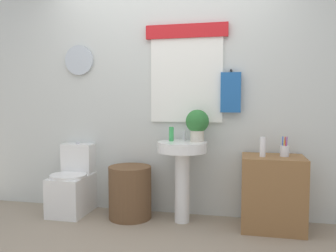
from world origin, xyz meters
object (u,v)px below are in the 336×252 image
(wooden_cabinet, at_px, (273,193))
(laundry_hamper, at_px, (130,192))
(lotion_bottle, at_px, (263,147))
(toothbrush_cup, at_px, (285,151))
(pedestal_sink, at_px, (182,163))
(soap_bottle, at_px, (171,134))
(toilet, at_px, (73,186))
(potted_plant, at_px, (197,123))

(wooden_cabinet, bearing_deg, laundry_hamper, 180.00)
(lotion_bottle, bearing_deg, toothbrush_cup, 16.74)
(wooden_cabinet, xyz_separation_m, lotion_bottle, (-0.10, -0.04, 0.44))
(pedestal_sink, distance_m, soap_bottle, 0.31)
(soap_bottle, distance_m, lotion_bottle, 0.89)
(laundry_hamper, distance_m, lotion_bottle, 1.40)
(pedestal_sink, height_order, soap_bottle, soap_bottle)
(lotion_bottle, height_order, toothbrush_cup, toothbrush_cup)
(toilet, height_order, wooden_cabinet, toilet)
(laundry_hamper, bearing_deg, pedestal_sink, 0.00)
(soap_bottle, height_order, toothbrush_cup, soap_bottle)
(wooden_cabinet, relative_size, potted_plant, 2.18)
(toilet, bearing_deg, wooden_cabinet, -0.89)
(wooden_cabinet, bearing_deg, toothbrush_cup, 11.37)
(laundry_hamper, height_order, toothbrush_cup, toothbrush_cup)
(soap_bottle, xyz_separation_m, lotion_bottle, (0.88, -0.09, -0.09))
(potted_plant, bearing_deg, pedestal_sink, -156.80)
(soap_bottle, xyz_separation_m, potted_plant, (0.26, 0.01, 0.11))
(pedestal_sink, relative_size, wooden_cabinet, 1.16)
(pedestal_sink, xyz_separation_m, lotion_bottle, (0.76, -0.04, 0.19))
(toilet, bearing_deg, soap_bottle, 0.95)
(laundry_hamper, bearing_deg, potted_plant, 5.01)
(toilet, bearing_deg, potted_plant, 1.19)
(laundry_hamper, xyz_separation_m, soap_bottle, (0.42, 0.05, 0.61))
(toilet, bearing_deg, laundry_hamper, -2.79)
(pedestal_sink, height_order, potted_plant, potted_plant)
(pedestal_sink, xyz_separation_m, toothbrush_cup, (0.96, 0.02, 0.15))
(toothbrush_cup, bearing_deg, soap_bottle, 178.42)
(toilet, distance_m, toothbrush_cup, 2.21)
(laundry_hamper, height_order, soap_bottle, soap_bottle)
(toilet, relative_size, pedestal_sink, 0.94)
(laundry_hamper, distance_m, toothbrush_cup, 1.58)
(soap_bottle, distance_m, toothbrush_cup, 1.09)
(toilet, bearing_deg, pedestal_sink, -1.53)
(toothbrush_cup, bearing_deg, laundry_hamper, -179.24)
(wooden_cabinet, height_order, soap_bottle, soap_bottle)
(lotion_bottle, bearing_deg, pedestal_sink, 177.00)
(toilet, height_order, pedestal_sink, pedestal_sink)
(toothbrush_cup, bearing_deg, toilet, 179.68)
(wooden_cabinet, height_order, toothbrush_cup, toothbrush_cup)
(laundry_hamper, xyz_separation_m, lotion_bottle, (1.31, -0.04, 0.51))
(pedestal_sink, distance_m, wooden_cabinet, 0.90)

